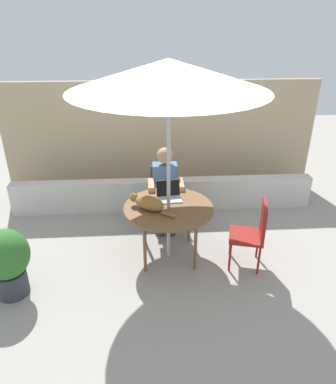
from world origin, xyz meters
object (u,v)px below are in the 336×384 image
at_px(chair_occupied, 165,191).
at_px(patio_umbrella, 169,75).
at_px(cat, 148,203).
at_px(potted_plant_near_fence, 6,260).
at_px(patio_table, 169,211).
at_px(chair_empty, 254,230).
at_px(person_seated, 165,185).
at_px(laptop, 169,193).

bearing_deg(chair_occupied, patio_umbrella, -90.00).
relative_size(cat, potted_plant_near_fence, 0.66).
bearing_deg(patio_table, chair_occupied, 90.00).
bearing_deg(chair_empty, potted_plant_near_fence, -173.22).
relative_size(patio_umbrella, potted_plant_near_fence, 2.98).
relative_size(chair_occupied, potted_plant_near_fence, 1.07).
distance_m(patio_table, cat, 0.29).
xyz_separation_m(person_seated, laptop, (0.02, -0.47, 0.11)).
bearing_deg(cat, chair_empty, -9.79).
bearing_deg(potted_plant_near_fence, cat, 19.72).
distance_m(person_seated, laptop, 0.49).
xyz_separation_m(patio_table, laptop, (0.02, 0.23, 0.12)).
bearing_deg(laptop, person_seated, 92.18).
bearing_deg(potted_plant_near_fence, laptop, 24.52).
xyz_separation_m(cat, potted_plant_near_fence, (-1.54, -0.55, -0.35)).
bearing_deg(patio_umbrella, chair_occupied, 90.00).
relative_size(chair_occupied, cat, 1.61).
relative_size(patio_table, cat, 2.03).
bearing_deg(chair_occupied, laptop, -88.36).
height_order(patio_umbrella, person_seated, patio_umbrella).
bearing_deg(patio_table, person_seated, 90.00).
xyz_separation_m(patio_table, chair_occupied, (0.00, 0.86, -0.16)).
height_order(chair_occupied, cat, cat).
bearing_deg(laptop, patio_umbrella, -94.41).
distance_m(chair_empty, potted_plant_near_fence, 2.82).
distance_m(patio_umbrella, laptop, 1.50).
relative_size(patio_table, potted_plant_near_fence, 1.35).
height_order(person_seated, potted_plant_near_fence, person_seated).
height_order(patio_table, person_seated, person_seated).
bearing_deg(cat, patio_umbrella, 8.98).
xyz_separation_m(laptop, potted_plant_near_fence, (-1.81, -0.82, -0.33)).
height_order(person_seated, laptop, person_seated).
bearing_deg(patio_table, chair_empty, -14.33).
height_order(chair_occupied, laptop, laptop).
xyz_separation_m(patio_umbrella, chair_occupied, (0.00, 0.86, -1.76)).
bearing_deg(laptop, chair_empty, -26.36).
xyz_separation_m(patio_table, person_seated, (0.00, 0.71, 0.01)).
xyz_separation_m(chair_occupied, cat, (-0.25, -0.90, 0.30)).
xyz_separation_m(patio_umbrella, chair_empty, (1.01, -0.26, -1.76)).
xyz_separation_m(chair_empty, potted_plant_near_fence, (-2.80, -0.33, -0.05)).
bearing_deg(cat, patio_table, 8.98).
bearing_deg(patio_umbrella, chair_empty, -14.33).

